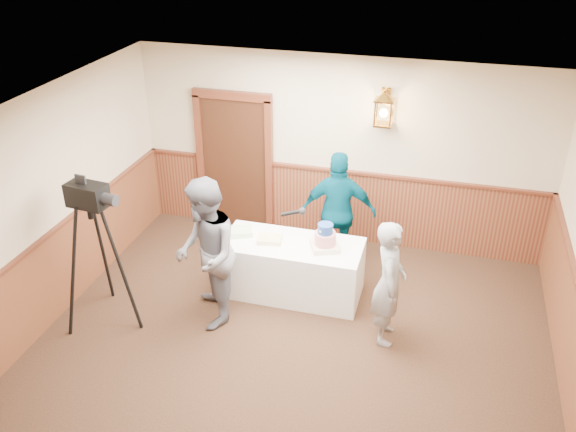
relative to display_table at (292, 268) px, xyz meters
The scene contains 10 objects.
ground 1.96m from the display_table, 81.59° to the right, with size 7.00×7.00×0.00m, color black.
room_shell 1.86m from the display_table, 81.08° to the right, with size 6.02×7.02×2.81m.
display_table is the anchor object (origin of this frame).
tiered_cake 0.67m from the display_table, ahead, with size 0.44×0.44×0.35m.
sheet_cake_yellow 0.50m from the display_table, behind, with size 0.30×0.23×0.06m, color #EFE28E.
sheet_cake_green 0.83m from the display_table, behind, with size 0.31×0.25×0.07m, color #B3E9A5.
interviewer 1.31m from the display_table, 135.05° to the right, with size 1.64×1.14×1.89m.
baker 1.50m from the display_table, 24.75° to the right, with size 0.57×0.37×1.56m, color gray.
assistant_p 1.02m from the display_table, 60.20° to the left, with size 1.01×0.42×1.73m, color #014053.
tv_camera_rig 2.42m from the display_table, 150.43° to the right, with size 0.73×0.68×1.86m.
Camera 1 is at (1.45, -4.55, 4.76)m, focal length 38.00 mm.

